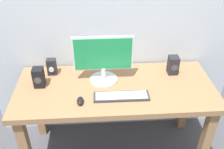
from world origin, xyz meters
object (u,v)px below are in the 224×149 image
monitor (103,59)px  audio_controller (52,67)px  desk (115,97)px  keyboard_primary (121,96)px  speaker_right (173,65)px  mouse (80,101)px  speaker_left (39,77)px

monitor → audio_controller: size_ratio=3.30×
desk → keyboard_primary: bearing=-76.2°
speaker_right → audio_controller: (-1.06, 0.05, -0.01)m
mouse → speaker_right: speaker_right is taller
monitor → audio_controller: monitor is taller
keyboard_primary → speaker_right: (0.49, 0.32, 0.07)m
monitor → audio_controller: (-0.45, 0.12, -0.13)m
monitor → mouse: bearing=-122.2°
desk → monitor: 0.35m
monitor → speaker_left: size_ratio=2.93×
keyboard_primary → speaker_left: speaker_left is taller
speaker_left → audio_controller: bearing=64.6°
keyboard_primary → mouse: size_ratio=4.75×
speaker_right → audio_controller: bearing=177.1°
audio_controller → desk: bearing=-22.4°
monitor → keyboard_primary: monitor is taller
audio_controller → keyboard_primary: bearing=-32.6°
desk → mouse: (-0.28, -0.19, 0.13)m
mouse → audio_controller: bearing=121.7°
desk → speaker_left: bearing=175.3°
monitor → keyboard_primary: (0.13, -0.25, -0.20)m
speaker_left → audio_controller: (0.08, 0.17, -0.01)m
desk → keyboard_primary: (0.04, -0.15, 0.12)m
keyboard_primary → speaker_right: bearing=33.1°
desk → speaker_left: (-0.62, 0.05, 0.19)m
mouse → speaker_left: 0.42m
desk → audio_controller: 0.61m
keyboard_primary → audio_controller: size_ratio=2.95×
audio_controller → speaker_right: bearing=-2.9°
desk → mouse: size_ratio=17.98×
mouse → speaker_left: (-0.34, 0.24, 0.06)m
desk → speaker_left: 0.65m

